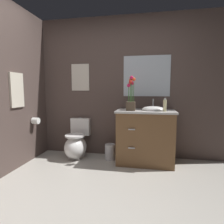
{
  "coord_description": "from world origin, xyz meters",
  "views": [
    {
      "loc": [
        0.63,
        -1.68,
        1.21
      ],
      "look_at": [
        0.06,
        1.36,
        0.85
      ],
      "focal_mm": 30.22,
      "sensor_mm": 36.0,
      "label": 1
    }
  ],
  "objects_px": {
    "wall_poster": "(80,77)",
    "hanging_towel": "(17,90)",
    "vanity_cabinet": "(145,136)",
    "toilet": "(76,144)",
    "toilet_paper_roll": "(36,121)",
    "trash_bin": "(110,152)",
    "soap_bottle": "(165,105)",
    "wall_mirror": "(147,76)",
    "flower_vase": "(131,98)"
  },
  "relations": [
    {
      "from": "toilet",
      "to": "wall_mirror",
      "type": "xyz_separation_m",
      "value": [
        1.21,
        0.27,
        1.21
      ]
    },
    {
      "from": "trash_bin",
      "to": "wall_poster",
      "type": "bearing_deg",
      "value": 157.47
    },
    {
      "from": "soap_bottle",
      "to": "vanity_cabinet",
      "type": "bearing_deg",
      "value": 158.01
    },
    {
      "from": "flower_vase",
      "to": "toilet_paper_roll",
      "type": "bearing_deg",
      "value": -176.82
    },
    {
      "from": "vanity_cabinet",
      "to": "wall_mirror",
      "type": "height_order",
      "value": "wall_mirror"
    },
    {
      "from": "toilet",
      "to": "soap_bottle",
      "type": "relative_size",
      "value": 3.38
    },
    {
      "from": "trash_bin",
      "to": "flower_vase",
      "type": "bearing_deg",
      "value": -18.16
    },
    {
      "from": "vanity_cabinet",
      "to": "wall_poster",
      "type": "relative_size",
      "value": 2.17
    },
    {
      "from": "wall_poster",
      "to": "hanging_towel",
      "type": "distance_m",
      "value": 1.12
    },
    {
      "from": "hanging_towel",
      "to": "wall_poster",
      "type": "bearing_deg",
      "value": 49.32
    },
    {
      "from": "wall_mirror",
      "to": "toilet_paper_roll",
      "type": "xyz_separation_m",
      "value": [
        -1.87,
        -0.46,
        -0.77
      ]
    },
    {
      "from": "vanity_cabinet",
      "to": "hanging_towel",
      "type": "distance_m",
      "value": 2.14
    },
    {
      "from": "toilet",
      "to": "wall_poster",
      "type": "bearing_deg",
      "value": 90.0
    },
    {
      "from": "flower_vase",
      "to": "toilet_paper_roll",
      "type": "height_order",
      "value": "flower_vase"
    },
    {
      "from": "vanity_cabinet",
      "to": "trash_bin",
      "type": "distance_m",
      "value": 0.68
    },
    {
      "from": "flower_vase",
      "to": "trash_bin",
      "type": "height_order",
      "value": "flower_vase"
    },
    {
      "from": "vanity_cabinet",
      "to": "flower_vase",
      "type": "height_order",
      "value": "flower_vase"
    },
    {
      "from": "toilet",
      "to": "wall_mirror",
      "type": "bearing_deg",
      "value": 12.45
    },
    {
      "from": "vanity_cabinet",
      "to": "toilet_paper_roll",
      "type": "distance_m",
      "value": 1.89
    },
    {
      "from": "soap_bottle",
      "to": "flower_vase",
      "type": "bearing_deg",
      "value": 176.07
    },
    {
      "from": "wall_poster",
      "to": "wall_mirror",
      "type": "bearing_deg",
      "value": 0.0
    },
    {
      "from": "vanity_cabinet",
      "to": "hanging_towel",
      "type": "bearing_deg",
      "value": -164.51
    },
    {
      "from": "wall_poster",
      "to": "hanging_towel",
      "type": "height_order",
      "value": "wall_poster"
    },
    {
      "from": "vanity_cabinet",
      "to": "wall_poster",
      "type": "bearing_deg",
      "value": 166.39
    },
    {
      "from": "flower_vase",
      "to": "soap_bottle",
      "type": "height_order",
      "value": "flower_vase"
    },
    {
      "from": "trash_bin",
      "to": "wall_mirror",
      "type": "xyz_separation_m",
      "value": [
        0.6,
        0.25,
        1.31
      ]
    },
    {
      "from": "toilet",
      "to": "flower_vase",
      "type": "bearing_deg",
      "value": -6.19
    },
    {
      "from": "toilet",
      "to": "hanging_towel",
      "type": "bearing_deg",
      "value": -141.79
    },
    {
      "from": "toilet",
      "to": "toilet_paper_roll",
      "type": "relative_size",
      "value": 6.27
    },
    {
      "from": "trash_bin",
      "to": "toilet_paper_roll",
      "type": "xyz_separation_m",
      "value": [
        -1.27,
        -0.21,
        0.54
      ]
    },
    {
      "from": "toilet",
      "to": "toilet_paper_roll",
      "type": "xyz_separation_m",
      "value": [
        -0.66,
        -0.2,
        0.44
      ]
    },
    {
      "from": "toilet",
      "to": "trash_bin",
      "type": "relative_size",
      "value": 2.54
    },
    {
      "from": "toilet",
      "to": "vanity_cabinet",
      "type": "relative_size",
      "value": 0.65
    },
    {
      "from": "toilet",
      "to": "wall_poster",
      "type": "distance_m",
      "value": 1.23
    },
    {
      "from": "trash_bin",
      "to": "wall_poster",
      "type": "distance_m",
      "value": 1.46
    },
    {
      "from": "flower_vase",
      "to": "wall_mirror",
      "type": "xyz_separation_m",
      "value": [
        0.24,
        0.37,
        0.37
      ]
    },
    {
      "from": "wall_poster",
      "to": "toilet_paper_roll",
      "type": "distance_m",
      "value": 1.11
    },
    {
      "from": "soap_bottle",
      "to": "hanging_towel",
      "type": "distance_m",
      "value": 2.26
    },
    {
      "from": "soap_bottle",
      "to": "hanging_towel",
      "type": "xyz_separation_m",
      "value": [
        -2.21,
        -0.42,
        0.23
      ]
    },
    {
      "from": "toilet",
      "to": "flower_vase",
      "type": "height_order",
      "value": "flower_vase"
    },
    {
      "from": "soap_bottle",
      "to": "toilet_paper_roll",
      "type": "distance_m",
      "value": 2.18
    },
    {
      "from": "toilet",
      "to": "hanging_towel",
      "type": "distance_m",
      "value": 1.32
    },
    {
      "from": "soap_bottle",
      "to": "trash_bin",
      "type": "distance_m",
      "value": 1.23
    },
    {
      "from": "vanity_cabinet",
      "to": "toilet_paper_roll",
      "type": "height_order",
      "value": "vanity_cabinet"
    },
    {
      "from": "toilet_paper_roll",
      "to": "toilet",
      "type": "bearing_deg",
      "value": 16.66
    },
    {
      "from": "vanity_cabinet",
      "to": "soap_bottle",
      "type": "height_order",
      "value": "soap_bottle"
    },
    {
      "from": "vanity_cabinet",
      "to": "wall_mirror",
      "type": "distance_m",
      "value": 1.04
    },
    {
      "from": "wall_poster",
      "to": "wall_mirror",
      "type": "height_order",
      "value": "wall_mirror"
    },
    {
      "from": "flower_vase",
      "to": "wall_mirror",
      "type": "distance_m",
      "value": 0.58
    },
    {
      "from": "toilet",
      "to": "toilet_paper_roll",
      "type": "bearing_deg",
      "value": -163.34
    }
  ]
}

